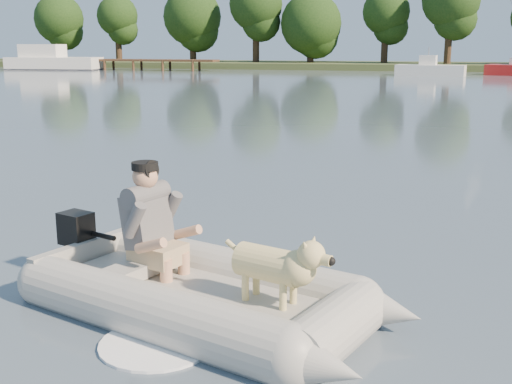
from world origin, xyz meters
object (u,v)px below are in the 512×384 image
(dog, at_px, (269,270))
(cabin_cruiser, at_px, (54,57))
(dock, at_px, (128,65))
(motorboat, at_px, (431,62))
(dinghy, at_px, (204,249))
(man, at_px, (148,216))

(dog, height_order, cabin_cruiser, cabin_cruiser)
(cabin_cruiser, bearing_deg, dog, -61.97)
(dock, relative_size, motorboat, 3.26)
(dog, height_order, motorboat, motorboat)
(dinghy, distance_m, cabin_cruiser, 60.49)
(man, distance_m, cabin_cruiser, 59.87)
(dock, relative_size, man, 15.68)
(dog, bearing_deg, dinghy, -175.43)
(dinghy, relative_size, man, 4.45)
(dinghy, bearing_deg, man, 175.76)
(man, bearing_deg, motorboat, 105.53)
(dock, bearing_deg, cabin_cruiser, -166.10)
(motorboat, bearing_deg, man, -85.06)
(dock, height_order, dog, dock)
(man, height_order, motorboat, motorboat)
(man, distance_m, dog, 1.46)
(man, xyz_separation_m, motorboat, (2.37, 48.02, 0.24))
(dock, height_order, cabin_cruiser, cabin_cruiser)
(dinghy, distance_m, dog, 0.70)
(dock, bearing_deg, motorboat, -7.56)
(cabin_cruiser, bearing_deg, motorboat, -9.38)
(dog, xyz_separation_m, motorboat, (1.00, 48.48, 0.51))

